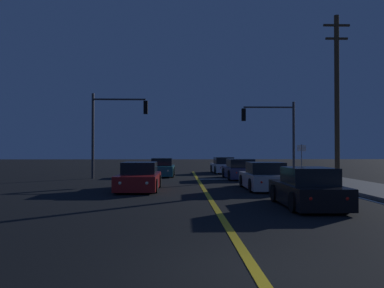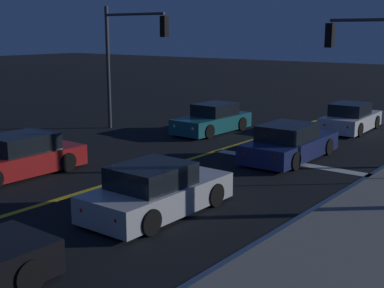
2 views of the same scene
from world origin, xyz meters
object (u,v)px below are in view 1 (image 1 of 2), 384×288
object	(u,v)px
utility_pole_right	(337,95)
car_distant_tail_red	(139,178)
car_parked_curb_navy	(240,170)
car_side_waiting_teal	(162,168)
traffic_signal_far_left	(113,122)
car_mid_block_silver	(264,178)
car_far_approaching_black	(307,190)
traffic_signal_near_right	(274,127)
street_sign_corner	(302,156)
car_lead_oncoming_white	(223,166)

from	to	relation	value
utility_pole_right	car_distant_tail_red	bearing A→B (deg)	-160.20
car_distant_tail_red	car_parked_curb_navy	world-z (taller)	same
car_side_waiting_teal	traffic_signal_far_left	size ratio (longest dim) A/B	0.73
car_mid_block_silver	car_side_waiting_teal	bearing A→B (deg)	118.05
utility_pole_right	car_side_waiting_teal	bearing A→B (deg)	150.60
car_far_approaching_black	traffic_signal_near_right	size ratio (longest dim) A/B	0.77
street_sign_corner	traffic_signal_far_left	bearing A→B (deg)	173.64
car_lead_oncoming_white	car_distant_tail_red	world-z (taller)	same
car_lead_oncoming_white	traffic_signal_near_right	xyz separation A→B (m)	(3.16, -5.09, 3.06)
car_side_waiting_teal	street_sign_corner	size ratio (longest dim) A/B	1.84
car_parked_curb_navy	utility_pole_right	distance (m)	7.82
car_far_approaching_black	car_parked_curb_navy	xyz separation A→B (m)	(-0.25, 13.45, 0.00)
car_parked_curb_navy	utility_pole_right	size ratio (longest dim) A/B	0.47
car_side_waiting_teal	street_sign_corner	world-z (taller)	street_sign_corner
car_lead_oncoming_white	car_parked_curb_navy	size ratio (longest dim) A/B	0.89
traffic_signal_far_left	utility_pole_right	bearing A→B (deg)	-15.32
car_far_approaching_black	car_lead_oncoming_white	bearing A→B (deg)	92.28
car_far_approaching_black	street_sign_corner	xyz separation A→B (m)	(3.67, 12.47, 0.98)
car_lead_oncoming_white	car_side_waiting_teal	distance (m)	6.59
car_side_waiting_teal	car_distant_tail_red	size ratio (longest dim) A/B	0.94
traffic_signal_near_right	traffic_signal_far_left	world-z (taller)	traffic_signal_far_left
car_parked_curb_navy	street_sign_corner	bearing A→B (deg)	-15.02
car_far_approaching_black	street_sign_corner	bearing A→B (deg)	74.16
car_parked_curb_navy	car_lead_oncoming_white	bearing A→B (deg)	92.04
traffic_signal_far_left	car_far_approaching_black	bearing A→B (deg)	-57.36
street_sign_corner	car_distant_tail_red	bearing A→B (deg)	-146.80
utility_pole_right	car_far_approaching_black	bearing A→B (deg)	-116.80
traffic_signal_far_left	street_sign_corner	world-z (taller)	traffic_signal_far_left
car_parked_curb_navy	traffic_signal_near_right	distance (m)	4.53
car_mid_block_silver	car_parked_curb_navy	distance (m)	7.49
utility_pole_right	street_sign_corner	world-z (taller)	utility_pole_right
car_side_waiting_teal	utility_pole_right	xyz separation A→B (m)	(10.69, -6.02, 4.62)
car_mid_block_silver	street_sign_corner	world-z (taller)	street_sign_corner
car_parked_curb_navy	traffic_signal_far_left	bearing A→B (deg)	176.33
car_lead_oncoming_white	car_parked_curb_navy	bearing A→B (deg)	-89.65
car_mid_block_silver	car_side_waiting_teal	world-z (taller)	same
car_side_waiting_teal	traffic_signal_near_right	xyz separation A→B (m)	(8.17, -0.80, 3.06)
car_distant_tail_red	traffic_signal_near_right	xyz separation A→B (m)	(8.83, 9.31, 3.06)
car_side_waiting_teal	traffic_signal_far_left	xyz separation A→B (m)	(-3.27, -2.20, 3.28)
car_parked_curb_navy	traffic_signal_near_right	size ratio (longest dim) A/B	0.86
car_distant_tail_red	utility_pole_right	distance (m)	12.91
car_mid_block_silver	traffic_signal_far_left	distance (m)	12.21
car_side_waiting_teal	car_far_approaching_black	bearing A→B (deg)	110.36
car_side_waiting_teal	traffic_signal_far_left	bearing A→B (deg)	34.99
car_lead_oncoming_white	car_side_waiting_teal	xyz separation A→B (m)	(-5.01, -4.29, 0.00)
car_mid_block_silver	utility_pole_right	world-z (taller)	utility_pole_right
traffic_signal_far_left	utility_pole_right	size ratio (longest dim) A/B	0.58
car_mid_block_silver	car_parked_curb_navy	world-z (taller)	same
traffic_signal_near_right	utility_pole_right	world-z (taller)	utility_pole_right
street_sign_corner	traffic_signal_near_right	bearing A→B (deg)	111.80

